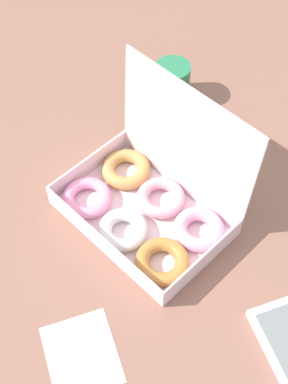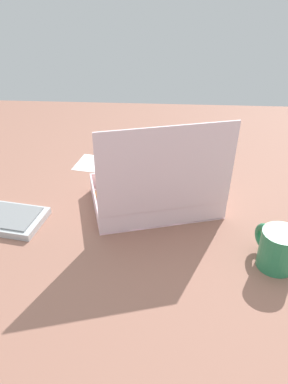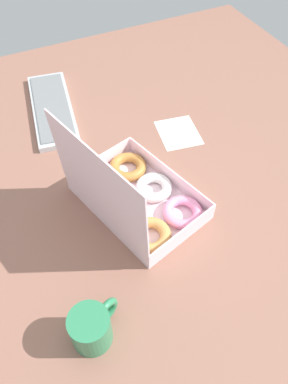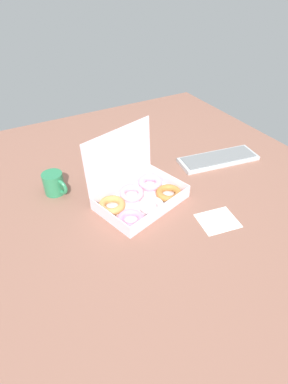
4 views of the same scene
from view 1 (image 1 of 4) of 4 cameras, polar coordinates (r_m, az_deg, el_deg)
ground_plane at (r=112.26cm, az=0.76°, el=-1.62°), size 180.00×180.00×2.00cm
donut_box at (r=107.21cm, az=0.44°, el=-1.38°), size 38.22×31.88×27.70cm
coffee_mug at (r=129.08cm, az=2.94°, el=11.63°), size 8.30×11.44×9.16cm
paper_napkin at (r=97.57cm, az=-6.68°, el=-16.83°), size 15.89×14.15×0.15cm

